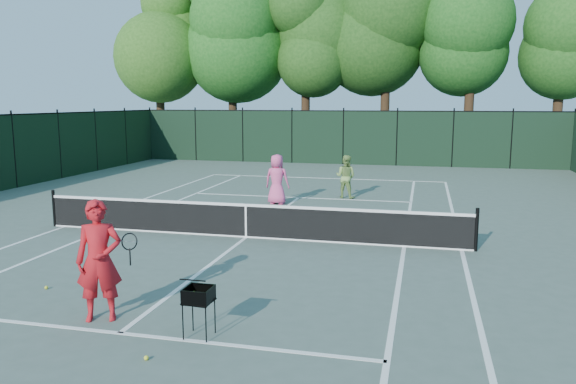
% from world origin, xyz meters
% --- Properties ---
extents(ground, '(90.00, 90.00, 0.00)m').
position_xyz_m(ground, '(0.00, 0.00, 0.00)').
color(ground, '#4C5C52').
rests_on(ground, ground).
extents(sideline_doubles_left, '(0.10, 23.77, 0.01)m').
position_xyz_m(sideline_doubles_left, '(-5.49, 0.00, 0.00)').
color(sideline_doubles_left, white).
rests_on(sideline_doubles_left, ground).
extents(sideline_doubles_right, '(0.10, 23.77, 0.01)m').
position_xyz_m(sideline_doubles_right, '(5.49, 0.00, 0.00)').
color(sideline_doubles_right, white).
rests_on(sideline_doubles_right, ground).
extents(sideline_singles_left, '(0.10, 23.77, 0.01)m').
position_xyz_m(sideline_singles_left, '(-4.12, 0.00, 0.00)').
color(sideline_singles_left, white).
rests_on(sideline_singles_left, ground).
extents(sideline_singles_right, '(0.10, 23.77, 0.01)m').
position_xyz_m(sideline_singles_right, '(4.12, 0.00, 0.00)').
color(sideline_singles_right, white).
rests_on(sideline_singles_right, ground).
extents(baseline_far, '(10.97, 0.10, 0.01)m').
position_xyz_m(baseline_far, '(0.00, 11.88, 0.00)').
color(baseline_far, white).
rests_on(baseline_far, ground).
extents(service_line_near, '(8.23, 0.10, 0.01)m').
position_xyz_m(service_line_near, '(0.00, -6.40, 0.00)').
color(service_line_near, white).
rests_on(service_line_near, ground).
extents(service_line_far, '(8.23, 0.10, 0.01)m').
position_xyz_m(service_line_far, '(0.00, 6.40, 0.00)').
color(service_line_far, white).
rests_on(service_line_far, ground).
extents(center_service_line, '(0.10, 12.80, 0.01)m').
position_xyz_m(center_service_line, '(0.00, 0.00, 0.00)').
color(center_service_line, white).
rests_on(center_service_line, ground).
extents(tennis_net, '(11.69, 0.09, 1.06)m').
position_xyz_m(tennis_net, '(0.00, 0.00, 0.48)').
color(tennis_net, black).
rests_on(tennis_net, ground).
extents(fence_far, '(24.00, 0.05, 3.00)m').
position_xyz_m(fence_far, '(0.00, 18.00, 1.50)').
color(fence_far, black).
rests_on(fence_far, ground).
extents(tree_0, '(6.40, 6.40, 13.14)m').
position_xyz_m(tree_0, '(-13.00, 21.50, 8.16)').
color(tree_0, black).
rests_on(tree_0, ground).
extents(tree_1, '(6.80, 6.80, 13.98)m').
position_xyz_m(tree_1, '(-8.00, 22.00, 8.69)').
color(tree_1, black).
rests_on(tree_1, ground).
extents(tree_2, '(6.00, 6.00, 12.40)m').
position_xyz_m(tree_2, '(-3.00, 21.80, 7.73)').
color(tree_2, black).
rests_on(tree_2, ground).
extents(tree_3, '(7.00, 7.00, 14.45)m').
position_xyz_m(tree_3, '(2.00, 22.30, 9.01)').
color(tree_3, black).
rests_on(tree_3, ground).
extents(tree_4, '(6.20, 6.20, 12.97)m').
position_xyz_m(tree_4, '(7.00, 21.60, 8.14)').
color(tree_4, black).
rests_on(tree_4, ground).
extents(tree_5, '(5.80, 5.80, 12.23)m').
position_xyz_m(tree_5, '(12.00, 22.10, 7.71)').
color(tree_5, black).
rests_on(tree_5, ground).
extents(coach, '(0.86, 0.91, 2.01)m').
position_xyz_m(coach, '(-0.58, -5.95, 1.01)').
color(coach, red).
rests_on(coach, ground).
extents(player_pink, '(0.89, 0.61, 1.76)m').
position_xyz_m(player_pink, '(-0.45, 4.92, 0.88)').
color(player_pink, '#E6518D').
rests_on(player_pink, ground).
extents(player_green, '(0.91, 0.79, 1.60)m').
position_xyz_m(player_green, '(1.71, 6.76, 0.80)').
color(player_green, '#81A653').
rests_on(player_green, ground).
extents(ball_hopper, '(0.45, 0.45, 0.79)m').
position_xyz_m(ball_hopper, '(1.25, -6.22, 0.66)').
color(ball_hopper, black).
rests_on(ball_hopper, ground).
extents(loose_ball_near_cart, '(0.07, 0.07, 0.07)m').
position_xyz_m(loose_ball_near_cart, '(0.84, -7.14, 0.03)').
color(loose_ball_near_cart, yellow).
rests_on(loose_ball_near_cart, ground).
extents(loose_ball_midcourt, '(0.07, 0.07, 0.07)m').
position_xyz_m(loose_ball_midcourt, '(-2.46, -4.87, 0.03)').
color(loose_ball_midcourt, '#CDD52B').
rests_on(loose_ball_midcourt, ground).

